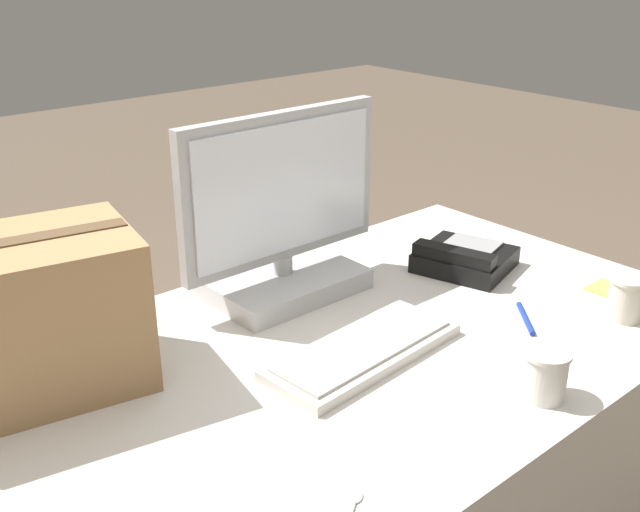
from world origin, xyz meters
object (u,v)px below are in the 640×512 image
at_px(paper_cup_left, 544,374).
at_px(cardboard_box, 14,319).
at_px(paper_cup_right, 626,298).
at_px(sticky_note_pad, 608,289).
at_px(monitor, 282,228).
at_px(desk_phone, 464,258).
at_px(pen_marker, 526,318).
at_px(keyboard, 364,351).

bearing_deg(paper_cup_left, cardboard_box, 137.74).
relative_size(paper_cup_right, sticky_note_pad, 1.19).
bearing_deg(monitor, paper_cup_left, -82.65).
height_order(desk_phone, pen_marker, desk_phone).
xyz_separation_m(cardboard_box, sticky_note_pad, (1.17, -0.47, -0.14)).
bearing_deg(desk_phone, monitor, 139.16).
height_order(desk_phone, cardboard_box, cardboard_box).
bearing_deg(cardboard_box, keyboard, -30.37).
relative_size(paper_cup_left, cardboard_box, 0.20).
bearing_deg(desk_phone, cardboard_box, 153.95).
bearing_deg(pen_marker, paper_cup_left, -6.74).
bearing_deg(paper_cup_right, sticky_note_pad, 41.95).
distance_m(keyboard, paper_cup_right, 0.59).
xyz_separation_m(monitor, paper_cup_right, (0.47, -0.58, -0.11)).
bearing_deg(keyboard, paper_cup_left, -69.18).
height_order(keyboard, cardboard_box, cardboard_box).
distance_m(cardboard_box, sticky_note_pad, 1.27).
relative_size(monitor, paper_cup_right, 5.41).
height_order(keyboard, paper_cup_right, paper_cup_right).
bearing_deg(keyboard, monitor, 74.69).
height_order(monitor, pen_marker, monitor).
bearing_deg(monitor, sticky_note_pad, -40.43).
xyz_separation_m(keyboard, paper_cup_right, (0.53, -0.25, 0.03)).
relative_size(monitor, sticky_note_pad, 6.44).
bearing_deg(desk_phone, paper_cup_right, -98.13).
xyz_separation_m(paper_cup_left, sticky_note_pad, (0.49, 0.15, -0.04)).
height_order(cardboard_box, pen_marker, cardboard_box).
height_order(paper_cup_left, pen_marker, paper_cup_left).
bearing_deg(paper_cup_left, sticky_note_pad, 17.02).
relative_size(pen_marker, sticky_note_pad, 1.35).
xyz_separation_m(keyboard, cardboard_box, (-0.54, 0.31, 0.13)).
relative_size(desk_phone, pen_marker, 2.39).
bearing_deg(paper_cup_left, pen_marker, 40.57).
relative_size(desk_phone, sticky_note_pad, 3.23).
bearing_deg(cardboard_box, sticky_note_pad, -21.92).
distance_m(paper_cup_right, pen_marker, 0.22).
relative_size(monitor, pen_marker, 4.77).
relative_size(monitor, cardboard_box, 1.09).
relative_size(monitor, paper_cup_left, 5.55).
bearing_deg(cardboard_box, paper_cup_right, -27.76).
height_order(paper_cup_right, sticky_note_pad, paper_cup_right).
distance_m(paper_cup_left, cardboard_box, 0.93).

